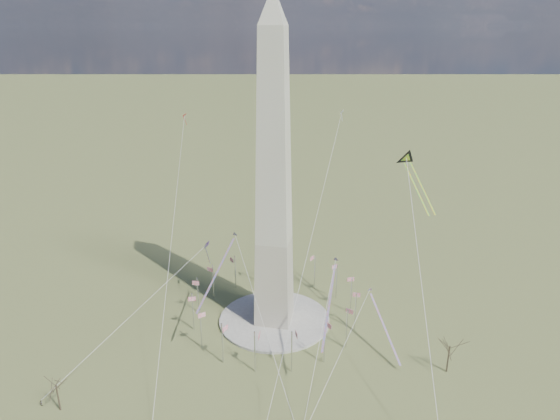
% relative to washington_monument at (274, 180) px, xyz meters
% --- Properties ---
extents(ground, '(2000.00, 2000.00, 0.00)m').
position_rel_washington_monument_xyz_m(ground, '(0.00, 0.00, -47.95)').
color(ground, '#465128').
rests_on(ground, ground).
extents(plaza, '(36.00, 36.00, 0.80)m').
position_rel_washington_monument_xyz_m(plaza, '(0.00, 0.00, -47.55)').
color(plaza, '#ADA99E').
rests_on(plaza, ground).
extents(washington_monument, '(15.56, 15.56, 100.00)m').
position_rel_washington_monument_xyz_m(washington_monument, '(0.00, 0.00, 0.00)').
color(washington_monument, '#ADA691').
rests_on(washington_monument, plaza).
extents(flagpole_ring, '(54.40, 54.40, 13.00)m').
position_rel_washington_monument_xyz_m(flagpole_ring, '(-0.00, -0.00, -40.68)').
color(flagpole_ring, silver).
rests_on(flagpole_ring, ground).
extents(tree_near, '(7.14, 7.14, 12.50)m').
position_rel_washington_monument_xyz_m(tree_near, '(52.45, -15.57, -39.04)').
color(tree_near, '#443729').
rests_on(tree_near, ground).
extents(tree_far, '(6.49, 6.49, 11.36)m').
position_rel_washington_monument_xyz_m(tree_far, '(-44.38, -50.17, -39.86)').
color(tree_far, '#443729').
rests_on(tree_far, ground).
extents(person_west, '(0.75, 0.60, 1.47)m').
position_rel_washington_monument_xyz_m(person_west, '(-50.06, -49.68, -47.22)').
color(person_west, gray).
rests_on(person_west, ground).
extents(kite_delta_black, '(12.15, 18.07, 15.07)m').
position_rel_washington_monument_xyz_m(kite_delta_black, '(38.39, 9.48, 5.15)').
color(kite_delta_black, black).
rests_on(kite_delta_black, ground).
extents(kite_diamond_purple, '(1.90, 2.95, 9.00)m').
position_rel_washington_monument_xyz_m(kite_diamond_purple, '(-24.82, 7.91, -27.31)').
color(kite_diamond_purple, '#3C176B').
rests_on(kite_diamond_purple, ground).
extents(kite_streamer_left, '(2.22, 23.47, 16.11)m').
position_rel_washington_monument_xyz_m(kite_streamer_left, '(19.63, -17.73, -24.50)').
color(kite_streamer_left, '#D64C21').
rests_on(kite_streamer_left, ground).
extents(kite_streamer_mid, '(6.51, 23.03, 16.02)m').
position_rel_washington_monument_xyz_m(kite_streamer_mid, '(-13.26, -10.81, -22.17)').
color(kite_streamer_mid, '#D64C21').
rests_on(kite_streamer_mid, ground).
extents(kite_streamer_right, '(11.10, 18.72, 14.22)m').
position_rel_washington_monument_xyz_m(kite_streamer_right, '(33.44, -6.35, -38.03)').
color(kite_streamer_right, '#D64C21').
rests_on(kite_streamer_right, ground).
extents(kite_small_red, '(1.35, 2.05, 4.44)m').
position_rel_washington_monument_xyz_m(kite_small_red, '(-39.36, 31.61, 12.26)').
color(kite_small_red, red).
rests_on(kite_small_red, ground).
extents(kite_small_white, '(1.21, 1.94, 4.38)m').
position_rel_washington_monument_xyz_m(kite_small_white, '(15.39, 49.80, 12.26)').
color(kite_small_white, silver).
rests_on(kite_small_white, ground).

